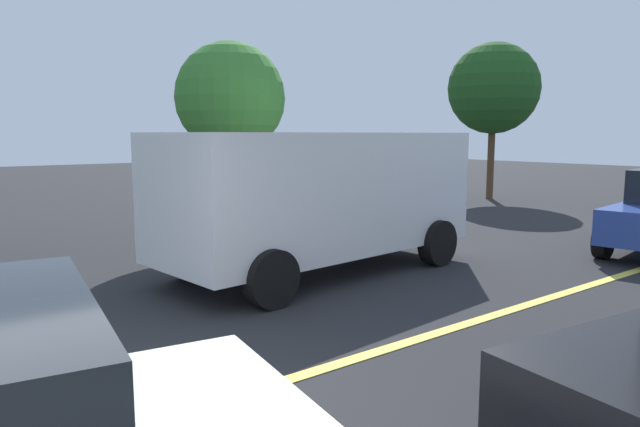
# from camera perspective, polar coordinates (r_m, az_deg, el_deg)

# --- Properties ---
(ground_plane) EXTENTS (80.00, 80.00, 0.00)m
(ground_plane) POSITION_cam_1_polar(r_m,az_deg,el_deg) (4.82, -16.88, -19.37)
(ground_plane) COLOR #262628
(lane_marking_centre) EXTENTS (28.00, 0.16, 0.01)m
(lane_marking_centre) POSITION_cam_1_polar(r_m,az_deg,el_deg) (6.40, 9.68, -12.11)
(lane_marking_centre) COLOR #E0D14C
(white_van) EXTENTS (5.36, 2.65, 2.20)m
(white_van) POSITION_cam_1_polar(r_m,az_deg,el_deg) (9.07, 0.05, 2.07)
(white_van) COLOR white
(white_van) RESTS_ON ground_plane
(tree_left_verge) EXTENTS (2.15, 2.15, 3.96)m
(tree_left_verge) POSITION_cam_1_polar(r_m,az_deg,el_deg) (11.62, -8.84, 11.07)
(tree_left_verge) COLOR #513823
(tree_left_verge) RESTS_ON ground_plane
(tree_right_verge) EXTENTS (3.00, 3.00, 5.19)m
(tree_right_verge) POSITION_cam_1_polar(r_m,az_deg,el_deg) (20.43, 16.75, 11.71)
(tree_right_verge) COLOR #513823
(tree_right_verge) RESTS_ON ground_plane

